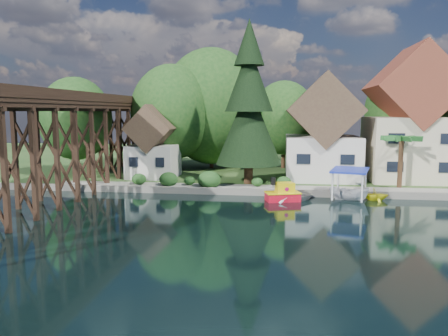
% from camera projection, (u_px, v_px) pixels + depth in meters
% --- Properties ---
extents(ground, '(140.00, 140.00, 0.00)m').
position_uv_depth(ground, '(243.00, 216.00, 31.99)').
color(ground, black).
rests_on(ground, ground).
extents(bank, '(140.00, 52.00, 0.50)m').
position_uv_depth(bank, '(263.00, 161.00, 65.39)').
color(bank, '#284D1E').
rests_on(bank, ground).
extents(seawall, '(60.00, 0.40, 0.62)m').
position_uv_depth(seawall, '(295.00, 193.00, 39.31)').
color(seawall, slate).
rests_on(seawall, ground).
extents(promenade, '(50.00, 2.60, 0.06)m').
position_uv_depth(promenade, '(316.00, 189.00, 40.30)').
color(promenade, gray).
rests_on(promenade, bank).
extents(trestle_bridge, '(4.12, 44.18, 9.30)m').
position_uv_depth(trestle_bridge, '(68.00, 137.00, 38.44)').
color(trestle_bridge, black).
rests_on(trestle_bridge, ground).
extents(house_left, '(7.64, 8.64, 11.02)m').
position_uv_depth(house_left, '(322.00, 135.00, 46.16)').
color(house_left, silver).
rests_on(house_left, bank).
extents(house_center, '(8.65, 9.18, 13.89)m').
position_uv_depth(house_center, '(410.00, 123.00, 45.34)').
color(house_center, beige).
rests_on(house_center, bank).
extents(shed, '(5.09, 5.40, 7.85)m').
position_uv_depth(shed, '(153.00, 147.00, 47.16)').
color(shed, silver).
rests_on(shed, bank).
extents(bg_trees, '(49.90, 13.30, 10.57)m').
position_uv_depth(bg_trees, '(267.00, 114.00, 51.82)').
color(bg_trees, '#382314').
rests_on(bg_trees, bank).
extents(shrubs, '(15.76, 2.47, 1.70)m').
position_uv_depth(shrubs, '(203.00, 179.00, 41.53)').
color(shrubs, '#1A4519').
rests_on(shrubs, bank).
extents(conifer, '(6.45, 6.45, 15.89)m').
position_uv_depth(conifer, '(249.00, 106.00, 42.34)').
color(conifer, '#382314').
rests_on(conifer, bank).
extents(palm_tree, '(3.66, 3.66, 5.15)m').
position_uv_depth(palm_tree, '(402.00, 140.00, 40.15)').
color(palm_tree, '#382314').
rests_on(palm_tree, bank).
extents(tugboat, '(3.23, 2.34, 2.11)m').
position_uv_depth(tugboat, '(283.00, 194.00, 37.25)').
color(tugboat, red).
rests_on(tugboat, ground).
extents(boat_white_a, '(4.72, 3.94, 0.84)m').
position_uv_depth(boat_white_a, '(290.00, 196.00, 37.53)').
color(boat_white_a, silver).
rests_on(boat_white_a, ground).
extents(boat_canopy, '(3.84, 4.79, 2.71)m').
position_uv_depth(boat_canopy, '(349.00, 187.00, 37.45)').
color(boat_canopy, silver).
rests_on(boat_canopy, ground).
extents(boat_yellow, '(2.41, 2.13, 1.19)m').
position_uv_depth(boat_yellow, '(375.00, 194.00, 37.54)').
color(boat_yellow, yellow).
rests_on(boat_yellow, ground).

